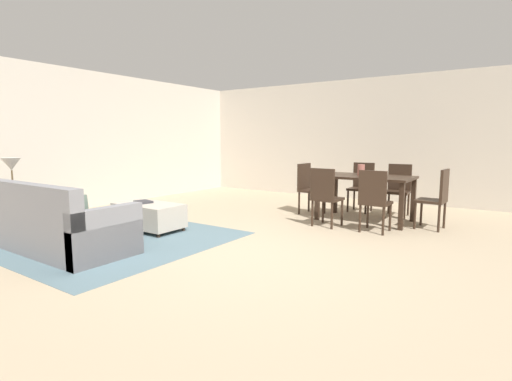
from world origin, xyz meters
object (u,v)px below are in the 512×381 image
side_table (14,202)px  dining_chair_far_left (362,184)px  dining_chair_near_left (325,194)px  dining_chair_head_west (308,185)px  dining_table (365,182)px  couch (55,226)px  table_lamp (11,166)px  dining_chair_far_right (398,187)px  dining_chair_head_east (437,196)px  dining_chair_near_right (374,198)px  vase_centerpiece (361,170)px  book_on_ottoman (143,202)px  ottoman_table (149,215)px

side_table → dining_chair_far_left: 5.80m
dining_chair_near_left → dining_chair_head_west: same height
dining_table → dining_chair_far_left: 0.91m
side_table → dining_table: dining_table is taller
couch → table_lamp: table_lamp is taller
couch → dining_chair_far_right: size_ratio=2.27×
dining_chair_head_east → dining_chair_head_west: size_ratio=1.00×
dining_chair_near_left → dining_chair_near_right: 0.75m
side_table → vase_centerpiece: (3.83, 3.77, 0.40)m
couch → book_on_ottoman: 1.36m
dining_table → dining_chair_near_right: size_ratio=1.63×
ottoman_table → dining_chair_near_right: dining_chair_near_right is taller
dining_chair_near_left → dining_chair_near_right: size_ratio=1.00×
dining_chair_head_west → dining_chair_far_right: bearing=27.2°
table_lamp → dining_chair_near_left: size_ratio=0.57×
dining_chair_head_west → table_lamp: bearing=-127.0°
dining_chair_near_left → book_on_ottoman: bearing=-142.4°
dining_chair_near_right → dining_chair_near_left: bearing=-176.9°
side_table → dining_chair_near_right: bearing=34.4°
vase_centerpiece → dining_chair_near_left: bearing=-107.0°
table_lamp → book_on_ottoman: size_ratio=2.02×
ottoman_table → vase_centerpiece: size_ratio=5.80×
dining_chair_far_left → vase_centerpiece: bearing=-72.2°
book_on_ottoman → dining_chair_far_left: bearing=56.5°
dining_table → dining_chair_near_left: (-0.35, -0.82, -0.14)m
couch → dining_chair_far_right: (2.92, 4.64, 0.23)m
dining_table → dining_chair_head_west: (-1.08, 0.04, -0.14)m
dining_chair_near_right → dining_chair_head_west: 1.69m
dining_chair_far_left → dining_chair_far_right: (0.69, -0.06, 0.00)m
side_table → dining_chair_head_west: size_ratio=0.62×
dining_chair_head_west → dining_chair_head_east: bearing=-2.0°
dining_table → book_on_ottoman: (-2.56, -2.52, -0.24)m
side_table → dining_chair_far_right: bearing=46.6°
ottoman_table → side_table: size_ratio=1.83×
dining_chair_head_west → vase_centerpiece: bearing=-0.2°
dining_table → vase_centerpiece: (-0.09, 0.04, 0.19)m
ottoman_table → table_lamp: table_lamp is taller
side_table → dining_chair_head_east: 6.25m
dining_table → dining_chair_near_left: size_ratio=1.63×
dining_table → vase_centerpiece: vase_centerpiece is taller
ottoman_table → dining_chair_head_east: (3.56, 2.48, 0.29)m
dining_chair_head_west → book_on_ottoman: (-1.48, -2.56, -0.10)m
dining_chair_near_right → dining_chair_far_right: 1.55m
dining_table → couch: bearing=-123.6°
side_table → dining_chair_far_right: size_ratio=0.62×
dining_table → side_table: bearing=-136.4°
book_on_ottoman → side_table: bearing=-138.1°
dining_chair_near_right → dining_chair_far_right: bearing=92.2°
dining_table → dining_chair_near_right: dining_chair_near_right is taller
dining_chair_near_right → dining_chair_far_right: same height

